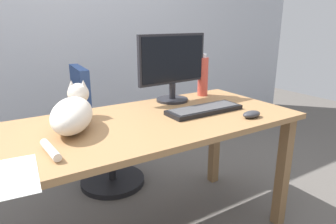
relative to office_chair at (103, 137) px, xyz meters
The scene contains 9 objects.
back_wall 1.26m from the office_chair, 92.29° to the left, with size 6.00×0.04×2.60m, color silver.
desk 0.73m from the office_chair, 92.90° to the right, with size 1.65×0.73×0.72m.
office_chair is the anchor object (origin of this frame).
monitor 0.77m from the office_chair, 54.06° to the right, with size 0.48×0.20×0.41m.
keyboard 0.87m from the office_chair, 65.51° to the right, with size 0.44×0.15×0.03m.
cat 0.82m from the office_chair, 119.97° to the right, with size 0.33×0.56×0.20m.
computer_mouse 1.11m from the office_chair, 63.16° to the right, with size 0.11×0.06×0.04m, color #333338.
paper_sheet 1.23m from the office_chair, 125.32° to the right, with size 0.21×0.30×0.00m, color white.
water_bottle 0.84m from the office_chair, 36.22° to the right, with size 0.07×0.07×0.28m.
Camera 1 is at (-0.66, -1.30, 1.20)m, focal length 32.24 mm.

